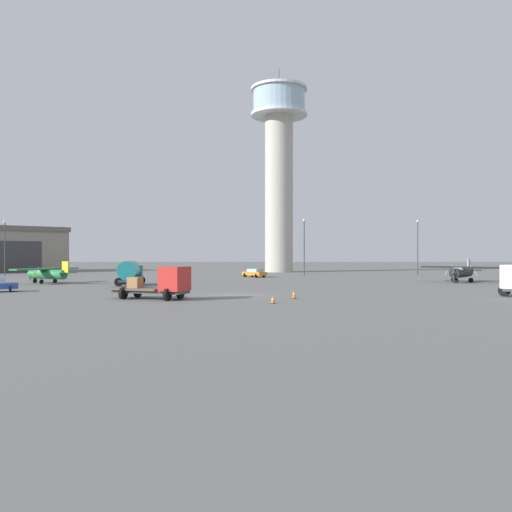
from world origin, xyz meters
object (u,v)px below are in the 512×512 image
object	(u,v)px
light_post_west	(418,243)
light_post_north	(304,242)
airplane_green	(48,273)
truck_flatbed_red	(162,284)
traffic_cone_near_left	(294,294)
car_orange	(255,273)
airplane_black	(462,271)
traffic_cone_near_right	(273,300)
control_tower	(279,158)
light_post_east	(5,243)
truck_fuel_tanker_teal	(130,272)

from	to	relation	value
light_post_west	light_post_north	bearing A→B (deg)	-166.38
airplane_green	truck_flatbed_red	xyz separation A→B (m)	(18.42, -23.40, -0.02)
traffic_cone_near_left	light_post_west	bearing A→B (deg)	61.48
car_orange	airplane_black	bearing A→B (deg)	-159.28
traffic_cone_near_right	light_post_north	bearing A→B (deg)	80.97
airplane_black	truck_flatbed_red	size ratio (longest dim) A/B	1.32
traffic_cone_near_left	airplane_black	bearing A→B (deg)	45.46
control_tower	truck_flatbed_red	world-z (taller)	control_tower
airplane_black	light_post_north	bearing A→B (deg)	-96.68
control_tower	traffic_cone_near_right	bearing A→B (deg)	-93.88
airplane_green	car_orange	size ratio (longest dim) A/B	2.08
control_tower	car_orange	bearing A→B (deg)	-102.59
light_post_east	traffic_cone_near_left	distance (m)	64.41
truck_flatbed_red	light_post_north	size ratio (longest dim) A/B	0.70
airplane_black	light_post_north	distance (m)	27.36
truck_flatbed_red	traffic_cone_near_left	bearing A→B (deg)	24.09
airplane_black	traffic_cone_near_right	xyz separation A→B (m)	(-26.70, -29.32, -1.14)
truck_fuel_tanker_teal	traffic_cone_near_left	distance (m)	25.80
control_tower	light_post_east	world-z (taller)	control_tower
light_post_north	airplane_green	bearing A→B (deg)	-148.57
traffic_cone_near_right	car_orange	bearing A→B (deg)	90.99
airplane_green	traffic_cone_near_right	world-z (taller)	airplane_green
airplane_black	control_tower	bearing A→B (deg)	-112.28
car_orange	light_post_east	size ratio (longest dim) A/B	0.46
truck_flatbed_red	light_post_west	world-z (taller)	light_post_west
light_post_east	light_post_north	distance (m)	51.11
control_tower	airplane_black	world-z (taller)	control_tower
car_orange	traffic_cone_near_right	size ratio (longest dim) A/B	7.54
airplane_green	light_post_west	size ratio (longest dim) A/B	0.92
light_post_east	light_post_west	bearing A→B (deg)	3.20
control_tower	light_post_west	size ratio (longest dim) A/B	4.28
control_tower	traffic_cone_near_left	size ratio (longest dim) A/B	58.48
airplane_green	traffic_cone_near_left	bearing A→B (deg)	170.62
traffic_cone_near_right	truck_fuel_tanker_teal	bearing A→B (deg)	125.08
airplane_black	traffic_cone_near_right	world-z (taller)	airplane_black
truck_fuel_tanker_teal	light_post_north	bearing A→B (deg)	-47.37
truck_flatbed_red	light_post_north	world-z (taller)	light_post_north
light_post_west	traffic_cone_near_left	distance (m)	56.56
truck_flatbed_red	traffic_cone_near_left	size ratio (longest dim) A/B	9.40
airplane_green	traffic_cone_near_right	bearing A→B (deg)	163.86
car_orange	light_post_east	xyz separation A→B (m)	(-42.62, 5.07, 4.84)
airplane_black	car_orange	distance (m)	31.42
light_post_west	light_post_north	distance (m)	21.76
traffic_cone_near_left	traffic_cone_near_right	world-z (taller)	traffic_cone_near_left
control_tower	light_post_east	distance (m)	54.93
light_post_west	traffic_cone_near_right	bearing A→B (deg)	-118.27
control_tower	truck_fuel_tanker_teal	bearing A→B (deg)	-114.05
light_post_east	light_post_north	world-z (taller)	light_post_north
airplane_black	truck_fuel_tanker_teal	xyz separation A→B (m)	(-42.66, -6.61, 0.19)
light_post_east	truck_fuel_tanker_teal	bearing A→B (deg)	-44.46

